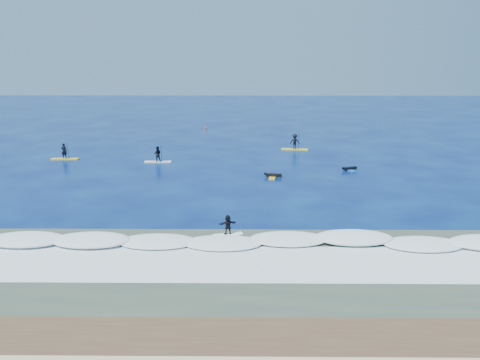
{
  "coord_description": "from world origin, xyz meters",
  "views": [
    {
      "loc": [
        2.33,
        -40.36,
        11.94
      ],
      "look_at": [
        1.91,
        2.98,
        0.6
      ],
      "focal_mm": 40.0,
      "sensor_mm": 36.0,
      "label": 1
    }
  ],
  "objects_px": {
    "prone_paddler_far": "(349,169)",
    "marker_buoy": "(206,128)",
    "sup_paddler_right": "(295,143)",
    "sup_paddler_left": "(64,154)",
    "sup_paddler_center": "(158,156)",
    "wave_surfer": "(228,226)",
    "prone_paddler_near": "(273,176)"
  },
  "relations": [
    {
      "from": "prone_paddler_far",
      "to": "prone_paddler_near",
      "type": "bearing_deg",
      "value": 89.83
    },
    {
      "from": "sup_paddler_left",
      "to": "sup_paddler_right",
      "type": "height_order",
      "value": "sup_paddler_right"
    },
    {
      "from": "prone_paddler_far",
      "to": "sup_paddler_left",
      "type": "bearing_deg",
      "value": 60.42
    },
    {
      "from": "wave_surfer",
      "to": "sup_paddler_right",
      "type": "bearing_deg",
      "value": 57.37
    },
    {
      "from": "sup_paddler_right",
      "to": "wave_surfer",
      "type": "xyz_separation_m",
      "value": [
        -6.65,
        -27.78,
        -0.05
      ]
    },
    {
      "from": "prone_paddler_near",
      "to": "marker_buoy",
      "type": "height_order",
      "value": "marker_buoy"
    },
    {
      "from": "sup_paddler_center",
      "to": "sup_paddler_left",
      "type": "bearing_deg",
      "value": 170.62
    },
    {
      "from": "prone_paddler_far",
      "to": "marker_buoy",
      "type": "distance_m",
      "value": 27.87
    },
    {
      "from": "sup_paddler_right",
      "to": "prone_paddler_near",
      "type": "height_order",
      "value": "sup_paddler_right"
    },
    {
      "from": "sup_paddler_center",
      "to": "marker_buoy",
      "type": "relative_size",
      "value": 4.19
    },
    {
      "from": "sup_paddler_left",
      "to": "prone_paddler_far",
      "type": "bearing_deg",
      "value": -9.74
    },
    {
      "from": "sup_paddler_center",
      "to": "wave_surfer",
      "type": "distance_m",
      "value": 22.63
    },
    {
      "from": "sup_paddler_center",
      "to": "sup_paddler_right",
      "type": "xyz_separation_m",
      "value": [
        14.42,
        6.53,
        0.11
      ]
    },
    {
      "from": "prone_paddler_near",
      "to": "wave_surfer",
      "type": "distance_m",
      "value": 15.68
    },
    {
      "from": "sup_paddler_center",
      "to": "marker_buoy",
      "type": "distance_m",
      "value": 20.31
    },
    {
      "from": "sup_paddler_center",
      "to": "prone_paddler_far",
      "type": "height_order",
      "value": "sup_paddler_center"
    },
    {
      "from": "sup_paddler_left",
      "to": "wave_surfer",
      "type": "xyz_separation_m",
      "value": [
        17.64,
        -22.53,
        0.15
      ]
    },
    {
      "from": "sup_paddler_left",
      "to": "marker_buoy",
      "type": "xyz_separation_m",
      "value": [
        13.25,
        18.74,
        -0.33
      ]
    },
    {
      "from": "marker_buoy",
      "to": "sup_paddler_center",
      "type": "bearing_deg",
      "value": -99.6
    },
    {
      "from": "sup_paddler_center",
      "to": "wave_surfer",
      "type": "height_order",
      "value": "sup_paddler_center"
    },
    {
      "from": "sup_paddler_center",
      "to": "sup_paddler_right",
      "type": "distance_m",
      "value": 15.83
    },
    {
      "from": "sup_paddler_left",
      "to": "sup_paddler_right",
      "type": "relative_size",
      "value": 0.93
    },
    {
      "from": "sup_paddler_right",
      "to": "prone_paddler_far",
      "type": "distance_m",
      "value": 10.7
    },
    {
      "from": "prone_paddler_near",
      "to": "prone_paddler_far",
      "type": "xyz_separation_m",
      "value": [
        7.37,
        2.74,
        -0.01
      ]
    },
    {
      "from": "sup_paddler_right",
      "to": "marker_buoy",
      "type": "xyz_separation_m",
      "value": [
        -11.03,
        13.49,
        -0.53
      ]
    },
    {
      "from": "sup_paddler_left",
      "to": "prone_paddler_near",
      "type": "bearing_deg",
      "value": -19.66
    },
    {
      "from": "sup_paddler_left",
      "to": "wave_surfer",
      "type": "distance_m",
      "value": 28.61
    },
    {
      "from": "prone_paddler_near",
      "to": "sup_paddler_left",
      "type": "bearing_deg",
      "value": 79.75
    },
    {
      "from": "sup_paddler_left",
      "to": "sup_paddler_right",
      "type": "distance_m",
      "value": 24.85
    },
    {
      "from": "sup_paddler_right",
      "to": "prone_paddler_far",
      "type": "height_order",
      "value": "sup_paddler_right"
    },
    {
      "from": "sup_paddler_left",
      "to": "prone_paddler_far",
      "type": "relative_size",
      "value": 1.39
    },
    {
      "from": "sup_paddler_left",
      "to": "prone_paddler_near",
      "type": "xyz_separation_m",
      "value": [
        21.2,
        -7.27,
        -0.47
      ]
    }
  ]
}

